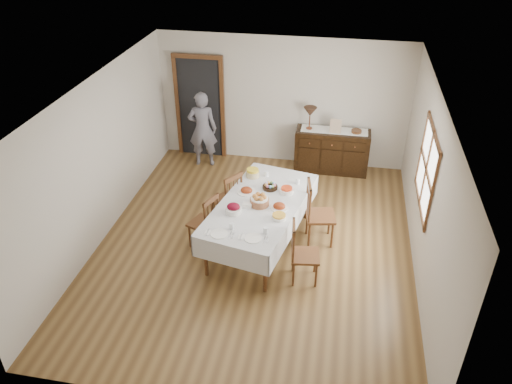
% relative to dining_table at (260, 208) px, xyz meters
% --- Properties ---
extents(ground, '(6.00, 6.00, 0.00)m').
position_rel_dining_table_xyz_m(ground, '(-0.08, -0.03, -0.71)').
color(ground, brown).
extents(room_shell, '(5.02, 6.02, 2.65)m').
position_rel_dining_table_xyz_m(room_shell, '(-0.23, 0.39, 0.93)').
color(room_shell, white).
rests_on(room_shell, ground).
extents(dining_table, '(1.64, 2.53, 0.80)m').
position_rel_dining_table_xyz_m(dining_table, '(0.00, 0.00, 0.00)').
color(dining_table, silver).
rests_on(dining_table, ground).
extents(chair_left_near, '(0.52, 0.52, 0.96)m').
position_rel_dining_table_xyz_m(chair_left_near, '(-0.84, -0.20, -0.23)').
color(chair_left_near, '#533018').
rests_on(chair_left_near, ground).
extents(chair_left_far, '(0.58, 0.58, 1.00)m').
position_rel_dining_table_xyz_m(chair_left_far, '(-0.63, 0.49, -0.20)').
color(chair_left_far, '#533018').
rests_on(chair_left_far, ground).
extents(chair_right_near, '(0.45, 0.45, 0.97)m').
position_rel_dining_table_xyz_m(chair_right_near, '(0.73, -0.71, -0.22)').
color(chair_right_near, '#533018').
rests_on(chair_right_near, ground).
extents(chair_right_far, '(0.53, 0.53, 1.09)m').
position_rel_dining_table_xyz_m(chair_right_far, '(0.87, 0.26, -0.16)').
color(chair_right_far, '#533018').
rests_on(chair_right_far, ground).
extents(sideboard, '(1.46, 0.53, 0.87)m').
position_rel_dining_table_xyz_m(sideboard, '(0.98, 2.69, -0.27)').
color(sideboard, black).
rests_on(sideboard, ground).
extents(person, '(0.57, 0.42, 1.68)m').
position_rel_dining_table_xyz_m(person, '(-1.63, 2.49, 0.13)').
color(person, slate).
rests_on(person, ground).
extents(bread_basket, '(0.30, 0.30, 0.19)m').
position_rel_dining_table_xyz_m(bread_basket, '(-0.01, -0.06, 0.17)').
color(bread_basket, brown).
rests_on(bread_basket, dining_table).
extents(egg_basket, '(0.25, 0.25, 0.10)m').
position_rel_dining_table_xyz_m(egg_basket, '(0.08, 0.45, 0.13)').
color(egg_basket, black).
rests_on(egg_basket, dining_table).
extents(ham_platter_a, '(0.30, 0.30, 0.11)m').
position_rel_dining_table_xyz_m(ham_platter_a, '(-0.27, 0.26, 0.12)').
color(ham_platter_a, white).
rests_on(ham_platter_a, dining_table).
extents(ham_platter_b, '(0.27, 0.27, 0.11)m').
position_rel_dining_table_xyz_m(ham_platter_b, '(0.31, -0.09, 0.12)').
color(ham_platter_b, white).
rests_on(ham_platter_b, dining_table).
extents(beet_bowl, '(0.25, 0.25, 0.16)m').
position_rel_dining_table_xyz_m(beet_bowl, '(-0.35, -0.33, 0.16)').
color(beet_bowl, white).
rests_on(beet_bowl, dining_table).
extents(carrot_bowl, '(0.23, 0.23, 0.09)m').
position_rel_dining_table_xyz_m(carrot_bowl, '(0.36, 0.38, 0.14)').
color(carrot_bowl, white).
rests_on(carrot_bowl, dining_table).
extents(pineapple_bowl, '(0.23, 0.23, 0.14)m').
position_rel_dining_table_xyz_m(pineapple_bowl, '(-0.27, 0.78, 0.16)').
color(pineapple_bowl, '#CAB880').
rests_on(pineapple_bowl, dining_table).
extents(casserole_dish, '(0.22, 0.22, 0.07)m').
position_rel_dining_table_xyz_m(casserole_dish, '(0.34, -0.36, 0.13)').
color(casserole_dish, white).
rests_on(casserole_dish, dining_table).
extents(butter_dish, '(0.16, 0.12, 0.07)m').
position_rel_dining_table_xyz_m(butter_dish, '(-0.18, -0.15, 0.13)').
color(butter_dish, white).
rests_on(butter_dish, dining_table).
extents(setting_left, '(0.44, 0.31, 0.10)m').
position_rel_dining_table_xyz_m(setting_left, '(-0.39, -0.85, 0.11)').
color(setting_left, white).
rests_on(setting_left, dining_table).
extents(setting_right, '(0.44, 0.31, 0.10)m').
position_rel_dining_table_xyz_m(setting_right, '(0.10, -0.86, 0.11)').
color(setting_right, white).
rests_on(setting_right, dining_table).
extents(glass_far_a, '(0.07, 0.07, 0.10)m').
position_rel_dining_table_xyz_m(glass_far_a, '(-0.04, 0.83, 0.14)').
color(glass_far_a, white).
rests_on(glass_far_a, dining_table).
extents(glass_far_b, '(0.06, 0.06, 0.10)m').
position_rel_dining_table_xyz_m(glass_far_b, '(0.50, 0.68, 0.14)').
color(glass_far_b, white).
rests_on(glass_far_b, dining_table).
extents(runner, '(1.30, 0.35, 0.01)m').
position_rel_dining_table_xyz_m(runner, '(0.99, 2.72, 0.17)').
color(runner, white).
rests_on(runner, sideboard).
extents(table_lamp, '(0.26, 0.26, 0.46)m').
position_rel_dining_table_xyz_m(table_lamp, '(0.50, 2.70, 0.52)').
color(table_lamp, brown).
rests_on(table_lamp, sideboard).
extents(picture_frame, '(0.22, 0.08, 0.28)m').
position_rel_dining_table_xyz_m(picture_frame, '(1.01, 2.61, 0.30)').
color(picture_frame, tan).
rests_on(picture_frame, sideboard).
extents(deco_bowl, '(0.20, 0.20, 0.06)m').
position_rel_dining_table_xyz_m(deco_bowl, '(1.42, 2.69, 0.19)').
color(deco_bowl, '#533018').
rests_on(deco_bowl, sideboard).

